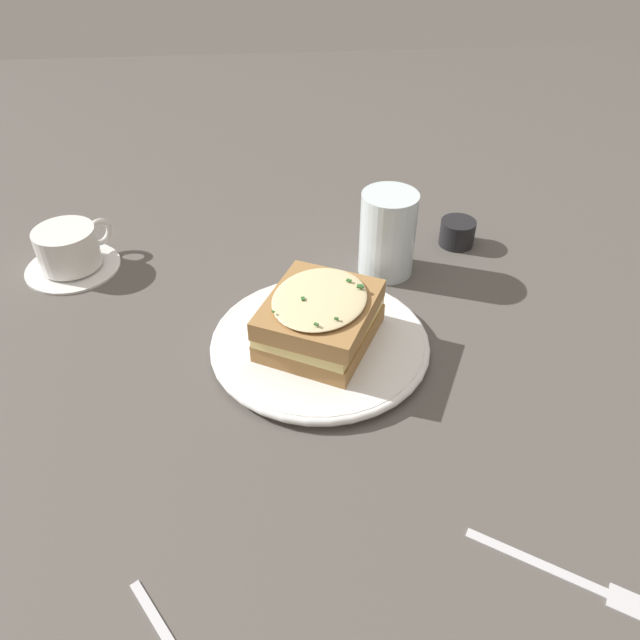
% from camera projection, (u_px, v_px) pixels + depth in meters
% --- Properties ---
extents(ground_plane, '(2.40, 2.40, 0.00)m').
position_uv_depth(ground_plane, '(311.00, 339.00, 0.76)').
color(ground_plane, '#514C47').
extents(dinner_plate, '(0.26, 0.26, 0.02)m').
position_uv_depth(dinner_plate, '(320.00, 344.00, 0.74)').
color(dinner_plate, white).
rests_on(dinner_plate, ground_plane).
extents(sandwich, '(0.16, 0.18, 0.07)m').
position_uv_depth(sandwich, '(320.00, 318.00, 0.72)').
color(sandwich, '#A37542').
rests_on(sandwich, dinner_plate).
extents(teacup_with_saucer, '(0.13, 0.13, 0.06)m').
position_uv_depth(teacup_with_saucer, '(69.00, 251.00, 0.87)').
color(teacup_with_saucer, white).
rests_on(teacup_with_saucer, ground_plane).
extents(water_glass, '(0.08, 0.08, 0.12)m').
position_uv_depth(water_glass, '(388.00, 234.00, 0.84)').
color(water_glass, silver).
rests_on(water_glass, ground_plane).
extents(fork, '(0.17, 0.12, 0.00)m').
position_uv_depth(fork, '(609.00, 594.00, 0.51)').
color(fork, silver).
rests_on(fork, ground_plane).
extents(condiment_pot, '(0.05, 0.05, 0.04)m').
position_uv_depth(condiment_pot, '(457.00, 233.00, 0.92)').
color(condiment_pot, black).
rests_on(condiment_pot, ground_plane).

